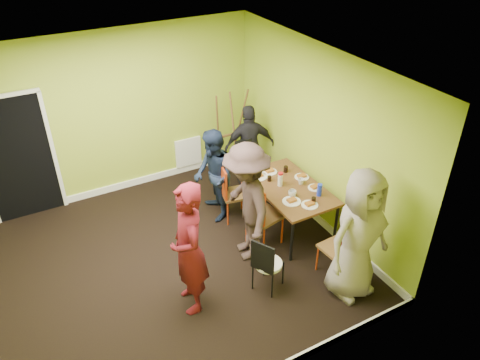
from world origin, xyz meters
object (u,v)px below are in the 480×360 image
object	(u,v)px
chair_left_far	(230,190)
person_left_near	(247,203)
chair_left_near	(260,212)
person_back_end	(249,146)
orange_bottle	(282,181)
person_standing	(189,250)
chair_bentwood	(266,262)
thermos	(280,180)
blue_bottle	(319,190)
chair_back_end	(249,155)
chair_front_end	(341,246)
easel	(230,133)
person_front_end	(358,235)
person_left_far	(214,176)
dining_table	(289,190)

from	to	relation	value
chair_left_far	person_left_near	size ratio (longest dim) A/B	0.53
chair_left_near	person_back_end	distance (m)	1.73
orange_bottle	person_back_end	bearing A→B (deg)	83.52
person_standing	chair_bentwood	bearing A→B (deg)	83.50
chair_left_near	thermos	bearing A→B (deg)	105.94
person_left_near	blue_bottle	bearing A→B (deg)	93.44
person_left_near	person_back_end	size ratio (longest dim) A/B	1.19
chair_back_end	chair_front_end	xyz separation A→B (m)	(-0.00, -2.50, -0.15)
chair_back_end	person_standing	xyz separation A→B (m)	(-1.96, -2.00, 0.22)
easel	person_back_end	bearing A→B (deg)	-78.79
chair_front_end	blue_bottle	size ratio (longest dim) A/B	4.92
chair_left_far	person_standing	bearing A→B (deg)	-31.13
chair_left_near	orange_bottle	world-z (taller)	chair_left_near
chair_bentwood	person_front_end	bearing A→B (deg)	32.47
thermos	person_back_end	distance (m)	1.32
orange_bottle	person_left_near	size ratio (longest dim) A/B	0.04
thermos	person_left_far	size ratio (longest dim) A/B	0.13
person_left_far	person_left_near	xyz separation A→B (m)	(-0.00, -1.05, 0.14)
person_standing	person_back_end	xyz separation A→B (m)	(2.06, 2.15, -0.15)
chair_back_end	chair_front_end	bearing A→B (deg)	75.42
chair_left_far	chair_back_end	xyz separation A→B (m)	(0.68, 0.61, 0.14)
chair_front_end	chair_back_end	bearing A→B (deg)	85.59
chair_left_near	person_left_near	xyz separation A→B (m)	(-0.27, -0.07, 0.29)
dining_table	thermos	size ratio (longest dim) A/B	7.71
chair_left_far	chair_left_near	xyz separation A→B (m)	(0.07, -0.81, 0.07)
chair_left_far	person_back_end	bearing A→B (deg)	145.71
chair_front_end	easel	xyz separation A→B (m)	(0.00, 3.17, 0.27)
easel	chair_front_end	bearing A→B (deg)	-90.01
person_back_end	person_left_near	bearing A→B (deg)	72.18
chair_front_end	chair_bentwood	xyz separation A→B (m)	(-1.00, 0.26, -0.06)
chair_left_near	thermos	size ratio (longest dim) A/B	5.54
chair_bentwood	person_left_near	world-z (taller)	person_left_near
person_standing	dining_table	bearing A→B (deg)	118.69
chair_left_far	chair_left_near	distance (m)	0.82
chair_left_far	chair_bentwood	size ratio (longest dim) A/B	1.13
person_back_end	chair_left_far	bearing A→B (deg)	57.24
easel	person_back_end	size ratio (longest dim) A/B	1.07
chair_back_end	person_front_end	xyz separation A→B (m)	(-0.01, -2.78, 0.24)
chair_left_far	chair_front_end	world-z (taller)	chair_left_far
thermos	person_standing	xyz separation A→B (m)	(-1.86, -0.85, 0.06)
person_left_near	person_back_end	bearing A→B (deg)	160.61
thermos	person_standing	size ratio (longest dim) A/B	0.11
person_left_far	chair_front_end	bearing A→B (deg)	32.84
person_front_end	dining_table	bearing A→B (deg)	85.39
chair_bentwood	blue_bottle	distance (m)	1.44
thermos	person_left_far	distance (m)	1.05
chair_front_end	person_left_far	xyz separation A→B (m)	(-0.87, 2.07, 0.23)
chair_left_far	chair_back_end	size ratio (longest dim) A/B	1.00
dining_table	chair_back_end	bearing A→B (deg)	89.86
chair_left_near	person_left_far	bearing A→B (deg)	-177.48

